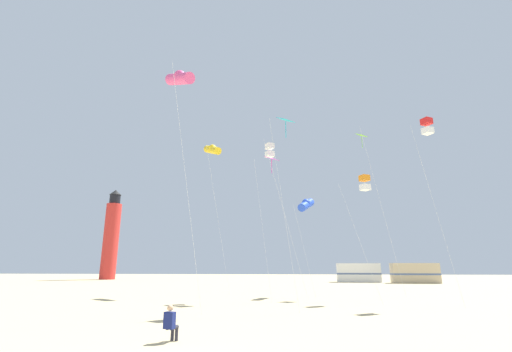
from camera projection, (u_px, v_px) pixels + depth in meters
kite_flyer_standing at (171, 322)px, 11.50m from camera, size 0.42×0.55×1.16m
kite_box_scarlet at (427, 127)px, 24.75m from camera, size 1.66×1.66×12.52m
kite_diamond_magenta at (271, 164)px, 27.38m from camera, size 2.01×2.01×10.77m
kite_box_white at (270, 151)px, 28.91m from camera, size 3.15×3.15×12.20m
kite_diamond_lime at (363, 143)px, 31.70m from camera, size 2.99×2.97×14.15m
kite_tube_rainbow at (180, 78)px, 21.26m from camera, size 3.02×2.92×14.11m
kite_tube_gold at (212, 150)px, 33.17m from camera, size 3.00×3.10×13.75m
kite_box_orange at (365, 183)px, 26.05m from camera, size 2.38×2.38×8.95m
kite_tube_blue at (306, 204)px, 30.51m from camera, size 1.96×2.57×8.28m
kite_diamond_cyan at (285, 127)px, 22.09m from camera, size 1.64×1.64×11.58m
lighthouse_distant at (111, 236)px, 66.42m from camera, size 2.80×2.80×16.80m
rv_van_white at (358, 273)px, 53.88m from camera, size 6.60×2.82×2.80m
rv_van_tan at (415, 273)px, 50.76m from camera, size 6.53×2.60×2.80m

